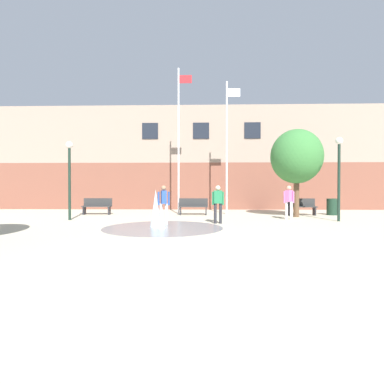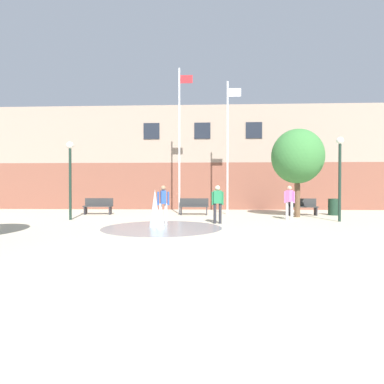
{
  "view_description": "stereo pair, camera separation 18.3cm",
  "coord_description": "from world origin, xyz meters",
  "px_view_note": "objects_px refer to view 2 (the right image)",
  "views": [
    {
      "loc": [
        -0.06,
        -5.71,
        1.49
      ],
      "look_at": [
        -0.43,
        8.01,
        1.3
      ],
      "focal_mm": 28.0,
      "sensor_mm": 36.0,
      "label": 1
    },
    {
      "loc": [
        0.13,
        -5.7,
        1.49
      ],
      "look_at": [
        -0.43,
        8.01,
        1.3
      ],
      "focal_mm": 28.0,
      "sensor_mm": 36.0,
      "label": 2
    }
  ],
  "objects_px": {
    "adult_watching": "(218,201)",
    "trash_can": "(334,207)",
    "flagpole_right": "(228,144)",
    "street_tree_near_building": "(297,157)",
    "park_bench_under_left_flagpole": "(302,206)",
    "adult_in_red": "(163,201)",
    "flagpole_left": "(180,137)",
    "park_bench_far_left": "(98,206)",
    "park_bench_left_of_flagpoles": "(194,206)",
    "teen_by_trashcan": "(289,200)",
    "lamp_post_left_lane": "(70,168)",
    "lamp_post_right_lane": "(340,166)"
  },
  "relations": [
    {
      "from": "adult_watching",
      "to": "trash_can",
      "type": "bearing_deg",
      "value": -148.43
    },
    {
      "from": "flagpole_right",
      "to": "street_tree_near_building",
      "type": "bearing_deg",
      "value": -23.16
    },
    {
      "from": "park_bench_under_left_flagpole",
      "to": "adult_watching",
      "type": "bearing_deg",
      "value": -140.26
    },
    {
      "from": "adult_in_red",
      "to": "flagpole_left",
      "type": "bearing_deg",
      "value": -18.52
    },
    {
      "from": "park_bench_far_left",
      "to": "flagpole_left",
      "type": "relative_size",
      "value": 0.19
    },
    {
      "from": "park_bench_far_left",
      "to": "park_bench_left_of_flagpoles",
      "type": "height_order",
      "value": "same"
    },
    {
      "from": "teen_by_trashcan",
      "to": "adult_watching",
      "type": "distance_m",
      "value": 3.8
    },
    {
      "from": "teen_by_trashcan",
      "to": "lamp_post_left_lane",
      "type": "bearing_deg",
      "value": -41.15
    },
    {
      "from": "park_bench_under_left_flagpole",
      "to": "street_tree_near_building",
      "type": "relative_size",
      "value": 0.36
    },
    {
      "from": "flagpole_left",
      "to": "trash_can",
      "type": "xyz_separation_m",
      "value": [
        8.43,
        -0.32,
        -3.92
      ]
    },
    {
      "from": "park_bench_left_of_flagpoles",
      "to": "flagpole_right",
      "type": "relative_size",
      "value": 0.21
    },
    {
      "from": "flagpole_left",
      "to": "trash_can",
      "type": "bearing_deg",
      "value": -2.17
    },
    {
      "from": "park_bench_left_of_flagpoles",
      "to": "park_bench_under_left_flagpole",
      "type": "relative_size",
      "value": 1.0
    },
    {
      "from": "park_bench_left_of_flagpoles",
      "to": "adult_watching",
      "type": "distance_m",
      "value": 4.16
    },
    {
      "from": "park_bench_under_left_flagpole",
      "to": "trash_can",
      "type": "relative_size",
      "value": 1.78
    },
    {
      "from": "teen_by_trashcan",
      "to": "flagpole_right",
      "type": "distance_m",
      "value": 4.89
    },
    {
      "from": "lamp_post_right_lane",
      "to": "park_bench_under_left_flagpole",
      "type": "bearing_deg",
      "value": 102.95
    },
    {
      "from": "park_bench_far_left",
      "to": "adult_watching",
      "type": "distance_m",
      "value": 7.65
    },
    {
      "from": "teen_by_trashcan",
      "to": "adult_watching",
      "type": "bearing_deg",
      "value": -17.93
    },
    {
      "from": "park_bench_far_left",
      "to": "lamp_post_right_lane",
      "type": "height_order",
      "value": "lamp_post_right_lane"
    },
    {
      "from": "park_bench_under_left_flagpole",
      "to": "street_tree_near_building",
      "type": "xyz_separation_m",
      "value": [
        -0.56,
        -0.98,
        2.61
      ]
    },
    {
      "from": "park_bench_under_left_flagpole",
      "to": "adult_in_red",
      "type": "distance_m",
      "value": 8.17
    },
    {
      "from": "trash_can",
      "to": "flagpole_right",
      "type": "bearing_deg",
      "value": 176.8
    },
    {
      "from": "street_tree_near_building",
      "to": "flagpole_left",
      "type": "bearing_deg",
      "value": 166.62
    },
    {
      "from": "park_bench_left_of_flagpoles",
      "to": "lamp_post_right_lane",
      "type": "height_order",
      "value": "lamp_post_right_lane"
    },
    {
      "from": "flagpole_left",
      "to": "trash_can",
      "type": "height_order",
      "value": "flagpole_left"
    },
    {
      "from": "flagpole_left",
      "to": "lamp_post_right_lane",
      "type": "bearing_deg",
      "value": -24.97
    },
    {
      "from": "park_bench_far_left",
      "to": "street_tree_near_building",
      "type": "relative_size",
      "value": 0.36
    },
    {
      "from": "teen_by_trashcan",
      "to": "lamp_post_right_lane",
      "type": "relative_size",
      "value": 0.43
    },
    {
      "from": "trash_can",
      "to": "teen_by_trashcan",
      "type": "bearing_deg",
      "value": -141.41
    },
    {
      "from": "lamp_post_left_lane",
      "to": "lamp_post_right_lane",
      "type": "relative_size",
      "value": 0.97
    },
    {
      "from": "adult_watching",
      "to": "lamp_post_left_lane",
      "type": "relative_size",
      "value": 0.44
    },
    {
      "from": "adult_in_red",
      "to": "park_bench_far_left",
      "type": "bearing_deg",
      "value": 30.08
    },
    {
      "from": "park_bench_under_left_flagpole",
      "to": "flagpole_right",
      "type": "xyz_separation_m",
      "value": [
        -3.97,
        0.47,
        3.5
      ]
    },
    {
      "from": "trash_can",
      "to": "lamp_post_left_lane",
      "type": "bearing_deg",
      "value": -167.62
    },
    {
      "from": "teen_by_trashcan",
      "to": "flagpole_right",
      "type": "xyz_separation_m",
      "value": [
        -2.64,
        2.77,
        3.04
      ]
    },
    {
      "from": "park_bench_far_left",
      "to": "flagpole_right",
      "type": "xyz_separation_m",
      "value": [
        7.27,
        0.41,
        3.5
      ]
    },
    {
      "from": "park_bench_left_of_flagpoles",
      "to": "street_tree_near_building",
      "type": "distance_m",
      "value": 6.0
    },
    {
      "from": "park_bench_far_left",
      "to": "park_bench_under_left_flagpole",
      "type": "bearing_deg",
      "value": -0.34
    },
    {
      "from": "park_bench_left_of_flagpoles",
      "to": "street_tree_near_building",
      "type": "height_order",
      "value": "street_tree_near_building"
    },
    {
      "from": "lamp_post_right_lane",
      "to": "trash_can",
      "type": "bearing_deg",
      "value": 71.18
    },
    {
      "from": "park_bench_far_left",
      "to": "trash_can",
      "type": "bearing_deg",
      "value": 0.39
    },
    {
      "from": "adult_in_red",
      "to": "park_bench_under_left_flagpole",
      "type": "bearing_deg",
      "value": -73.84
    },
    {
      "from": "adult_watching",
      "to": "flagpole_right",
      "type": "distance_m",
      "value": 5.43
    },
    {
      "from": "lamp_post_left_lane",
      "to": "park_bench_under_left_flagpole",
      "type": "bearing_deg",
      "value": 13.45
    },
    {
      "from": "flagpole_left",
      "to": "flagpole_right",
      "type": "distance_m",
      "value": 2.75
    },
    {
      "from": "park_bench_under_left_flagpole",
      "to": "lamp_post_right_lane",
      "type": "bearing_deg",
      "value": -77.05
    },
    {
      "from": "flagpole_left",
      "to": "adult_watching",
      "type": "bearing_deg",
      "value": -66.38
    },
    {
      "from": "lamp_post_right_lane",
      "to": "park_bench_far_left",
      "type": "bearing_deg",
      "value": 165.77
    },
    {
      "from": "park_bench_left_of_flagpoles",
      "to": "lamp_post_left_lane",
      "type": "distance_m",
      "value": 6.61
    }
  ]
}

